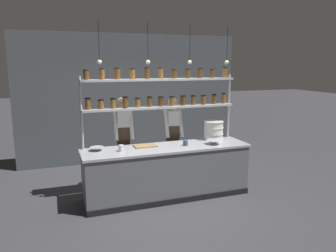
# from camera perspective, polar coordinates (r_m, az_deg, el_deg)

# --- Properties ---
(ground_plane) EXTENTS (40.00, 40.00, 0.00)m
(ground_plane) POSITION_cam_1_polar(r_m,az_deg,el_deg) (6.04, -0.18, -12.12)
(ground_plane) COLOR #3D3D42
(back_wall) EXTENTS (5.36, 0.12, 3.05)m
(back_wall) POSITION_cam_1_polar(r_m,az_deg,el_deg) (8.03, -6.29, 4.81)
(back_wall) COLOR #4C5156
(back_wall) RESTS_ON ground_plane
(prep_counter) EXTENTS (2.96, 0.76, 0.92)m
(prep_counter) POSITION_cam_1_polar(r_m,az_deg,el_deg) (5.88, -0.18, -8.00)
(prep_counter) COLOR slate
(prep_counter) RESTS_ON ground_plane
(spice_shelf_unit) EXTENTS (2.84, 0.28, 2.29)m
(spice_shelf_unit) POSITION_cam_1_polar(r_m,az_deg,el_deg) (5.90, -1.40, 5.39)
(spice_shelf_unit) COLOR #ADAFB5
(spice_shelf_unit) RESTS_ON ground_plane
(chef_left) EXTENTS (0.37, 0.31, 1.75)m
(chef_left) POSITION_cam_1_polar(r_m,az_deg,el_deg) (6.14, -7.78, -1.86)
(chef_left) COLOR black
(chef_left) RESTS_ON ground_plane
(chef_center) EXTENTS (0.37, 0.30, 1.70)m
(chef_center) POSITION_cam_1_polar(r_m,az_deg,el_deg) (6.43, 0.84, -1.53)
(chef_center) COLOR black
(chef_center) RESTS_ON ground_plane
(container_stack) EXTENTS (0.38, 0.38, 0.35)m
(container_stack) POSITION_cam_1_polar(r_m,az_deg,el_deg) (6.35, 7.93, -0.73)
(container_stack) COLOR white
(container_stack) RESTS_ON prep_counter
(cutting_board) EXTENTS (0.40, 0.26, 0.02)m
(cutting_board) POSITION_cam_1_polar(r_m,az_deg,el_deg) (5.78, -3.97, -3.45)
(cutting_board) COLOR #A88456
(cutting_board) RESTS_ON prep_counter
(prep_bowl_near_left) EXTENTS (0.28, 0.28, 0.08)m
(prep_bowl_near_left) POSITION_cam_1_polar(r_m,az_deg,el_deg) (5.98, 8.00, -2.80)
(prep_bowl_near_left) COLOR #B2B7BC
(prep_bowl_near_left) RESTS_ON prep_counter
(prep_bowl_center_front) EXTENTS (0.23, 0.23, 0.06)m
(prep_bowl_center_front) POSITION_cam_1_polar(r_m,az_deg,el_deg) (5.61, -12.29, -3.92)
(prep_bowl_center_front) COLOR #B2B7BC
(prep_bowl_center_front) RESTS_ON prep_counter
(serving_cup_front) EXTENTS (0.09, 0.09, 0.09)m
(serving_cup_front) POSITION_cam_1_polar(r_m,az_deg,el_deg) (5.83, 3.05, -2.99)
(serving_cup_front) COLOR #334C70
(serving_cup_front) RESTS_ON prep_counter
(serving_cup_by_board) EXTENTS (0.08, 0.08, 0.11)m
(serving_cup_by_board) POSITION_cam_1_polar(r_m,az_deg,el_deg) (5.50, -8.17, -3.84)
(serving_cup_by_board) COLOR silver
(serving_cup_by_board) RESTS_ON prep_counter
(pendant_light_row) EXTENTS (2.32, 0.07, 0.66)m
(pendant_light_row) POSITION_cam_1_polar(r_m,az_deg,el_deg) (5.58, 0.07, 11.40)
(pendant_light_row) COLOR black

